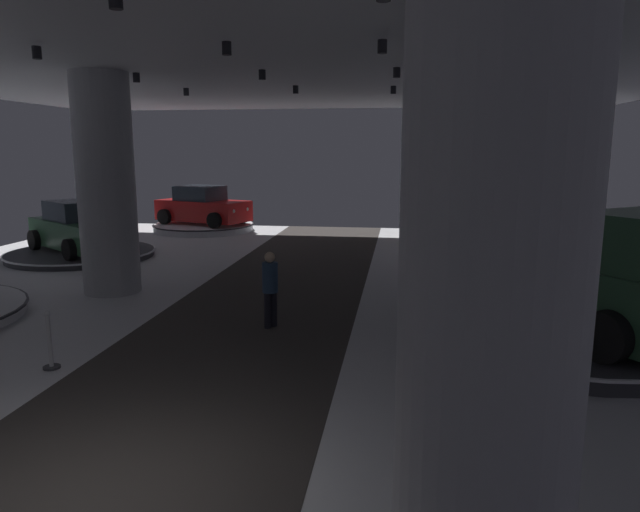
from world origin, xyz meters
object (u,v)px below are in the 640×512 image
at_px(column_left, 106,185).
at_px(display_car_deep_right, 471,214).
at_px(column_right, 492,301).
at_px(visitor_walking_near, 270,285).
at_px(display_platform_deep_left, 204,227).
at_px(display_car_far_left, 79,229).
at_px(pickup_truck_mid_right, 574,278).
at_px(display_platform_far_left, 82,254).
at_px(display_platform_deep_right, 469,236).
at_px(display_car_deep_left, 203,207).
at_px(display_platform_mid_right, 556,328).

height_order(column_left, display_car_deep_right, column_left).
bearing_deg(column_right, visitor_walking_near, 112.24).
distance_m(display_platform_deep_left, display_car_deep_right, 11.76).
bearing_deg(display_car_far_left, display_platform_deep_left, 74.01).
bearing_deg(column_right, display_platform_deep_left, 113.85).
distance_m(pickup_truck_mid_right, visitor_walking_near, 5.90).
relative_size(column_left, display_platform_far_left, 1.13).
bearing_deg(display_platform_deep_left, display_car_deep_right, -6.13).
xyz_separation_m(column_right, display_platform_deep_right, (2.20, 20.07, -2.56)).
bearing_deg(display_platform_far_left, display_car_deep_left, 74.49).
height_order(display_platform_deep_left, display_car_deep_right, display_car_deep_right).
relative_size(display_car_deep_left, display_platform_mid_right, 0.78).
height_order(display_car_deep_left, pickup_truck_mid_right, pickup_truck_mid_right).
bearing_deg(column_left, column_right, -52.02).
xyz_separation_m(pickup_truck_mid_right, visitor_walking_near, (-5.89, 0.01, -0.33)).
relative_size(column_right, visitor_walking_near, 3.46).
distance_m(display_platform_deep_left, display_platform_deep_right, 11.69).
relative_size(column_right, display_platform_mid_right, 0.93).
bearing_deg(display_platform_deep_left, column_left, -82.32).
relative_size(display_car_far_left, visitor_walking_near, 2.81).
xyz_separation_m(column_right, display_car_deep_right, (2.23, 20.07, -1.65)).
xyz_separation_m(display_platform_mid_right, pickup_truck_mid_right, (0.19, -0.26, 1.07)).
bearing_deg(display_platform_deep_left, display_car_far_left, -105.99).
bearing_deg(display_platform_mid_right, display_car_deep_left, 131.94).
bearing_deg(display_car_deep_left, display_platform_deep_right, -6.18).
relative_size(display_platform_deep_right, display_platform_mid_right, 0.88).
distance_m(column_left, display_platform_deep_left, 11.57).
bearing_deg(pickup_truck_mid_right, display_car_far_left, 154.38).
distance_m(column_right, display_car_far_left, 18.51).
relative_size(column_left, display_car_deep_right, 1.29).
bearing_deg(display_car_deep_right, display_car_far_left, -157.71).
distance_m(display_platform_mid_right, pickup_truck_mid_right, 1.12).
bearing_deg(display_platform_deep_left, column_right, -66.15).
height_order(display_platform_far_left, visitor_walking_near, visitor_walking_near).
height_order(display_platform_deep_right, pickup_truck_mid_right, pickup_truck_mid_right).
bearing_deg(display_car_far_left, pickup_truck_mid_right, -25.62).
height_order(display_platform_mid_right, visitor_walking_near, visitor_walking_near).
distance_m(display_platform_deep_left, display_platform_far_left, 7.12).
xyz_separation_m(display_car_deep_left, visitor_walking_near, (6.29, -13.59, -0.18)).
height_order(column_right, display_car_deep_left, column_right).
relative_size(column_right, display_platform_deep_right, 1.06).
height_order(display_platform_deep_left, display_car_far_left, display_car_far_left).
height_order(display_car_far_left, pickup_truck_mid_right, pickup_truck_mid_right).
xyz_separation_m(column_left, display_car_deep_left, (-1.54, 11.19, -1.66)).
bearing_deg(column_right, pickup_truck_mid_right, 70.55).
bearing_deg(column_right, display_car_far_left, 128.14).
bearing_deg(column_right, display_platform_deep_right, 83.75).
bearing_deg(display_platform_deep_right, column_left, -135.53).
relative_size(display_platform_far_left, display_platform_mid_right, 0.83).
bearing_deg(column_left, display_car_far_left, 128.52).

